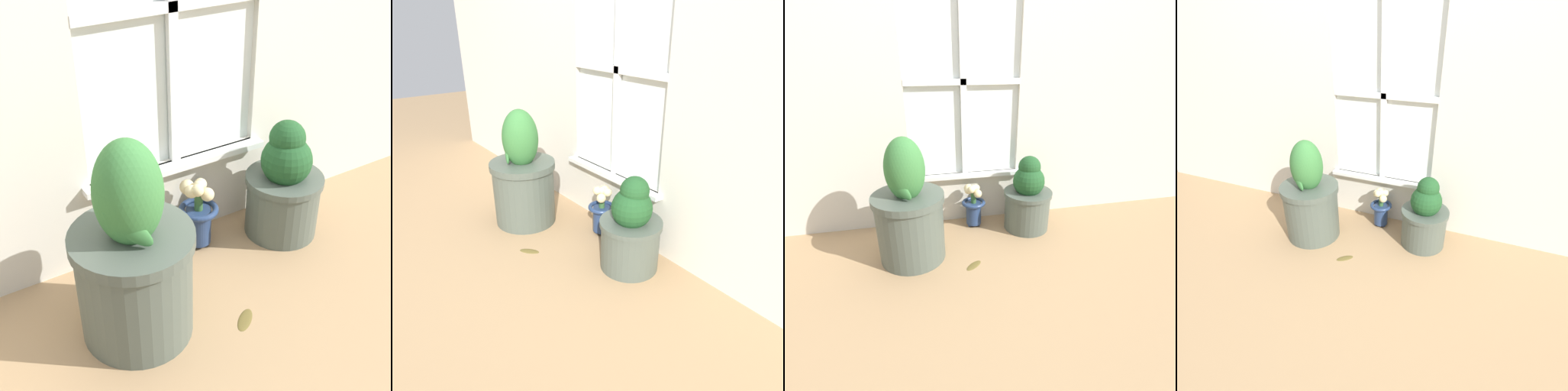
# 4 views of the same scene
# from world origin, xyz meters

# --- Properties ---
(ground_plane) EXTENTS (10.00, 10.00, 0.00)m
(ground_plane) POSITION_xyz_m (0.00, 0.00, 0.00)
(ground_plane) COLOR tan
(wall_with_window) EXTENTS (4.40, 0.10, 2.50)m
(wall_with_window) POSITION_xyz_m (0.00, 0.54, 1.26)
(wall_with_window) COLOR silver
(wall_with_window) RESTS_ON ground_plane
(potted_plant_left) EXTENTS (0.39, 0.39, 0.70)m
(potted_plant_left) POSITION_xyz_m (-0.37, 0.13, 0.28)
(potted_plant_left) COLOR #4C564C
(potted_plant_left) RESTS_ON ground_plane
(potted_plant_right) EXTENTS (0.31, 0.31, 0.49)m
(potted_plant_right) POSITION_xyz_m (0.37, 0.31, 0.21)
(potted_plant_right) COLOR #4C564C
(potted_plant_right) RESTS_ON ground_plane
(flower_vase) EXTENTS (0.16, 0.16, 0.30)m
(flower_vase) POSITION_xyz_m (0.03, 0.40, 0.16)
(flower_vase) COLOR navy
(flower_vase) RESTS_ON ground_plane
(fallen_leaf) EXTENTS (0.11, 0.10, 0.01)m
(fallen_leaf) POSITION_xyz_m (-0.05, -0.04, 0.00)
(fallen_leaf) COLOR brown
(fallen_leaf) RESTS_ON ground_plane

